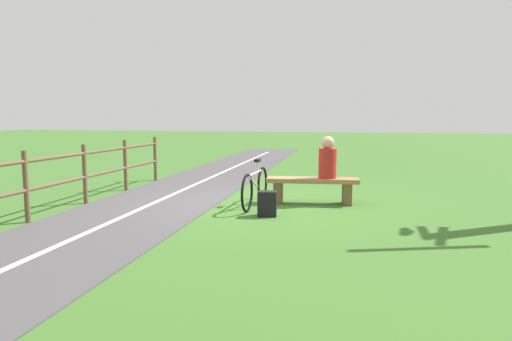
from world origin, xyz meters
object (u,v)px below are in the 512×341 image
Objects in this scene: bicycle at (255,187)px; person_seated at (328,160)px; bench at (312,186)px; backpack at (267,204)px.

person_seated is at bearing 114.11° from bicycle.
bench reaches higher than backpack.
person_seated is 1.43m from bicycle.
person_seated is at bearing -122.76° from backpack.
person_seated is 1.89× the size of backpack.
bicycle is 0.86m from backpack.
backpack is at bearing 27.88° from bicycle.
bicycle is (0.96, 0.51, 0.02)m from bench.
backpack is at bearing 49.79° from person_seated.
person_seated is 0.44× the size of bicycle.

